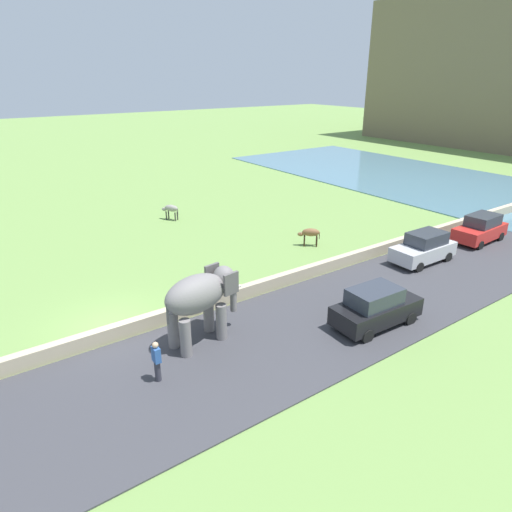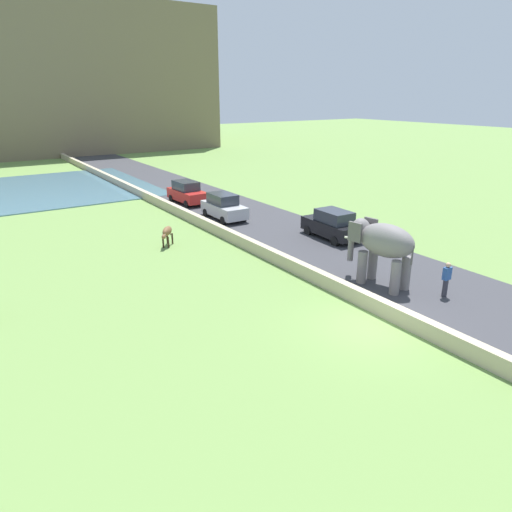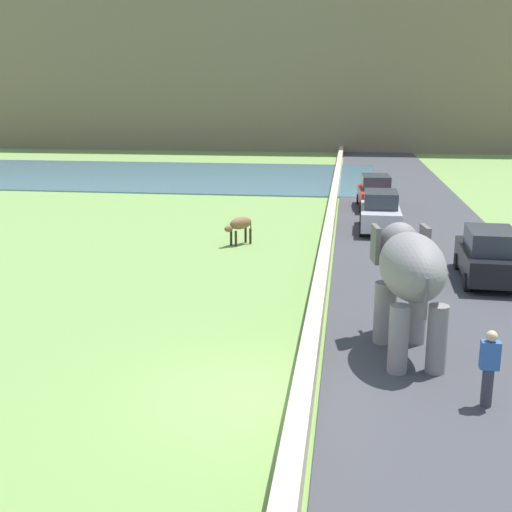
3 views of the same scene
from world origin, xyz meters
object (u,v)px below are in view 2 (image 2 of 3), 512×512
object	(u,v)px
car_red	(187,193)
cow_brown	(167,232)
car_black	(332,225)
elephant	(382,244)
person_beside_elephant	(446,279)
car_silver	(224,207)

from	to	relation	value
car_red	cow_brown	distance (m)	11.04
car_black	elephant	bearing A→B (deg)	-115.55
car_black	person_beside_elephant	bearing A→B (deg)	-101.17
cow_brown	person_beside_elephant	bearing A→B (deg)	-62.04
elephant	person_beside_elephant	size ratio (longest dim) A/B	2.18
car_black	cow_brown	size ratio (longest dim) A/B	3.22
elephant	cow_brown	bearing A→B (deg)	117.90
car_red	car_silver	xyz separation A→B (m)	(0.00, -5.90, 0.00)
elephant	person_beside_elephant	world-z (taller)	elephant
cow_brown	car_black	bearing A→B (deg)	-25.29
person_beside_elephant	cow_brown	size ratio (longest dim) A/B	1.29
person_beside_elephant	car_black	distance (m)	9.37
car_black	car_silver	world-z (taller)	same
person_beside_elephant	car_black	xyz separation A→B (m)	(1.82, 9.20, 0.03)
person_beside_elephant	car_silver	size ratio (longest dim) A/B	0.40
cow_brown	car_red	bearing A→B (deg)	58.39
elephant	car_red	world-z (taller)	elephant
elephant	car_silver	bearing A→B (deg)	89.87
person_beside_elephant	car_silver	world-z (taller)	car_silver
person_beside_elephant	car_red	world-z (taller)	car_red
person_beside_elephant	car_black	world-z (taller)	car_black
person_beside_elephant	car_silver	xyz separation A→B (m)	(-1.33, 16.92, 0.03)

